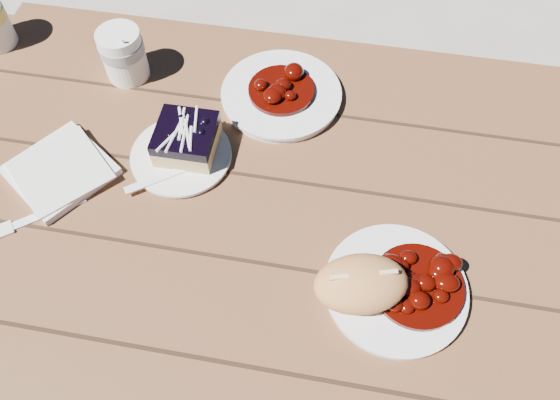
% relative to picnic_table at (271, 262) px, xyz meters
% --- Properties ---
extents(ground, '(60.00, 60.00, 0.00)m').
position_rel_picnic_table_xyz_m(ground, '(0.00, 0.00, -0.59)').
color(ground, '#A19C92').
rests_on(ground, ground).
extents(picnic_table, '(2.00, 1.55, 0.75)m').
position_rel_picnic_table_xyz_m(picnic_table, '(0.00, 0.00, 0.00)').
color(picnic_table, brown).
rests_on(picnic_table, ground).
extents(main_plate, '(0.21, 0.21, 0.02)m').
position_rel_picnic_table_xyz_m(main_plate, '(0.21, -0.09, 0.17)').
color(main_plate, white).
rests_on(main_plate, picnic_table).
extents(goulash_stew, '(0.14, 0.14, 0.04)m').
position_rel_picnic_table_xyz_m(goulash_stew, '(0.24, -0.09, 0.20)').
color(goulash_stew, '#400702').
rests_on(goulash_stew, main_plate).
extents(bread_roll, '(0.16, 0.13, 0.07)m').
position_rel_picnic_table_xyz_m(bread_roll, '(0.15, -0.11, 0.21)').
color(bread_roll, tan).
rests_on(bread_roll, main_plate).
extents(dessert_plate, '(0.17, 0.17, 0.01)m').
position_rel_picnic_table_xyz_m(dessert_plate, '(-0.17, 0.10, 0.17)').
color(dessert_plate, white).
rests_on(dessert_plate, picnic_table).
extents(blueberry_cake, '(0.10, 0.10, 0.06)m').
position_rel_picnic_table_xyz_m(blueberry_cake, '(-0.16, 0.11, 0.20)').
color(blueberry_cake, tan).
rests_on(blueberry_cake, dessert_plate).
extents(fork_dessert, '(0.14, 0.11, 0.00)m').
position_rel_picnic_table_xyz_m(fork_dessert, '(-0.19, 0.04, 0.17)').
color(fork_dessert, white).
rests_on(fork_dessert, dessert_plate).
extents(coffee_cup, '(0.08, 0.08, 0.10)m').
position_rel_picnic_table_xyz_m(coffee_cup, '(-0.33, 0.28, 0.21)').
color(coffee_cup, white).
rests_on(coffee_cup, picnic_table).
extents(napkin_stack, '(0.21, 0.21, 0.01)m').
position_rel_picnic_table_xyz_m(napkin_stack, '(-0.37, 0.03, 0.17)').
color(napkin_stack, white).
rests_on(napkin_stack, picnic_table).
extents(fork_table, '(0.14, 0.12, 0.00)m').
position_rel_picnic_table_xyz_m(fork_table, '(-0.36, -0.05, 0.16)').
color(fork_table, white).
rests_on(fork_table, picnic_table).
extents(second_plate, '(0.22, 0.22, 0.02)m').
position_rel_picnic_table_xyz_m(second_plate, '(-0.03, 0.27, 0.17)').
color(second_plate, white).
rests_on(second_plate, picnic_table).
extents(second_stew, '(0.12, 0.12, 0.04)m').
position_rel_picnic_table_xyz_m(second_stew, '(-0.03, 0.27, 0.20)').
color(second_stew, '#400702').
rests_on(second_stew, second_plate).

